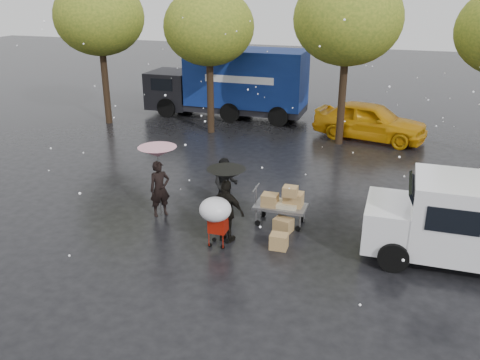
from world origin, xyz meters
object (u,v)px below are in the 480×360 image
(blue_truck, at_px, (231,83))
(shopping_cart, at_px, (216,212))
(vendor_cart, at_px, (283,201))
(person_black, at_px, (227,211))
(yellow_taxi, at_px, (370,121))
(white_van, at_px, (475,222))
(person_pink, at_px, (160,189))

(blue_truck, bearing_deg, shopping_cart, -72.79)
(vendor_cart, height_order, shopping_cart, shopping_cart)
(person_black, relative_size, yellow_taxi, 0.36)
(vendor_cart, distance_m, white_van, 5.05)
(vendor_cart, relative_size, white_van, 0.31)
(vendor_cart, height_order, yellow_taxi, yellow_taxi)
(white_van, bearing_deg, shopping_cart, -169.06)
(yellow_taxi, bearing_deg, vendor_cart, -177.07)
(person_black, xyz_separation_m, vendor_cart, (1.22, 1.47, -0.16))
(person_pink, xyz_separation_m, vendor_cart, (3.68, 0.52, -0.13))
(person_black, relative_size, blue_truck, 0.21)
(white_van, relative_size, blue_truck, 0.59)
(person_pink, bearing_deg, yellow_taxi, 17.11)
(shopping_cart, bearing_deg, person_pink, 148.48)
(vendor_cart, height_order, white_van, white_van)
(person_pink, height_order, white_van, white_van)
(blue_truck, relative_size, yellow_taxi, 1.67)
(white_van, xyz_separation_m, yellow_taxi, (-3.29, 10.35, -0.32))
(person_pink, relative_size, shopping_cart, 1.17)
(person_black, xyz_separation_m, yellow_taxi, (2.91, 11.10, -0.04))
(vendor_cart, height_order, blue_truck, blue_truck)
(blue_truck, bearing_deg, white_van, -49.50)
(person_black, distance_m, yellow_taxi, 11.47)
(blue_truck, xyz_separation_m, yellow_taxi, (7.24, -1.98, -0.91))
(vendor_cart, bearing_deg, person_pink, -172.01)
(white_van, height_order, blue_truck, blue_truck)
(person_pink, relative_size, vendor_cart, 1.13)
(shopping_cart, bearing_deg, vendor_cart, 55.13)
(blue_truck, bearing_deg, vendor_cart, -64.44)
(person_black, bearing_deg, blue_truck, -60.93)
(person_pink, distance_m, yellow_taxi, 11.48)
(white_van, distance_m, yellow_taxi, 10.86)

